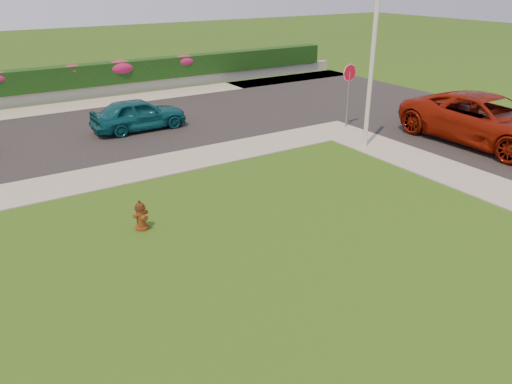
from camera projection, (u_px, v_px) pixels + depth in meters
ground at (362, 290)px, 10.16m from camera, size 120.00×120.00×0.00m
curb_corner at (335, 130)px, 20.55m from camera, size 2.00×2.00×0.04m
sidewalk_beyond at (75, 106)px, 24.36m from camera, size 34.00×2.00×0.04m
retaining_wall at (67, 95)px, 25.41m from camera, size 34.00×0.40×0.60m
hedge at (64, 77)px, 25.14m from camera, size 32.00×0.90×1.10m
fire_hydrant at (141, 216)px, 12.47m from camera, size 0.41×0.39×0.79m
suv_red at (487, 120)px, 18.55m from camera, size 3.03×6.47×1.79m
sedan_teal at (139, 114)px, 20.33m from camera, size 3.86×1.62×1.30m
utility_pole at (371, 68)px, 17.42m from camera, size 0.16×0.16×5.82m
stop_sign at (349, 80)px, 20.24m from camera, size 0.72×0.07×2.64m
flower_clump_d at (73, 70)px, 25.16m from camera, size 1.11×0.71×0.56m
flower_clump_e at (120, 68)px, 26.41m from camera, size 1.56×1.00×0.78m
flower_clump_f at (184, 61)px, 28.21m from camera, size 1.35×0.87×0.68m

